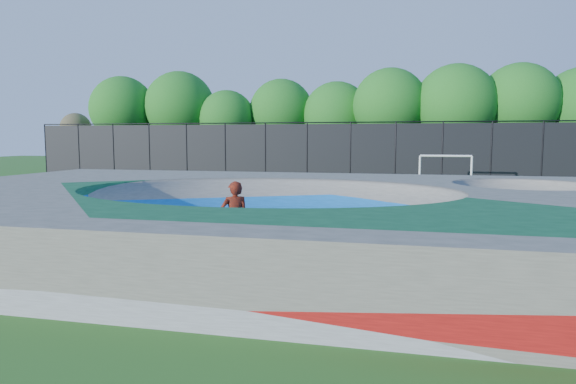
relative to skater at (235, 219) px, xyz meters
name	(u,v)px	position (x,y,z in m)	size (l,w,h in m)	color
ground	(266,241)	(0.20, 2.06, -0.94)	(120.00, 120.00, 0.00)	#265C19
skate_deck	(266,215)	(0.20, 2.06, -0.19)	(22.00, 14.00, 1.50)	gray
skater	(235,219)	(0.00, 0.00, 0.00)	(0.69, 0.45, 1.88)	#B42A0E
skateboard	(235,255)	(0.00, 0.00, -0.92)	(0.78, 0.22, 0.05)	black
soccer_goal	(445,165)	(6.17, 19.07, 0.43)	(2.99, 0.12, 1.97)	white
fence	(350,151)	(0.20, 23.06, 1.16)	(48.09, 0.09, 4.04)	black
treeline	(393,109)	(2.80, 28.04, 4.17)	(52.32, 7.78, 8.46)	#463223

